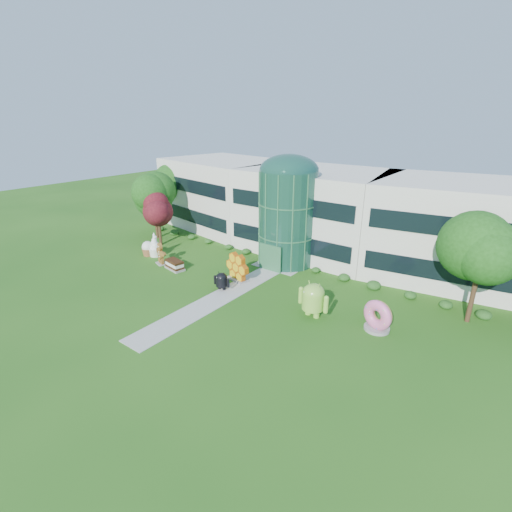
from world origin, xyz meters
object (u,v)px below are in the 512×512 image
Objects in this scene: android_green at (313,297)px; gingerbread at (160,253)px; android_black at (222,280)px; donut at (378,315)px.

android_green is 1.23× the size of gingerbread.
android_green is 1.66× the size of android_black.
android_green is 1.32× the size of donut.
android_black is 0.79× the size of donut.
gingerbread reaches higher than android_black.
android_green is 18.37m from gingerbread.
android_green reaches higher than gingerbread.
gingerbread is at bearing -160.73° from donut.
donut reaches higher than gingerbread.
donut is at bearing 17.47° from android_green.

